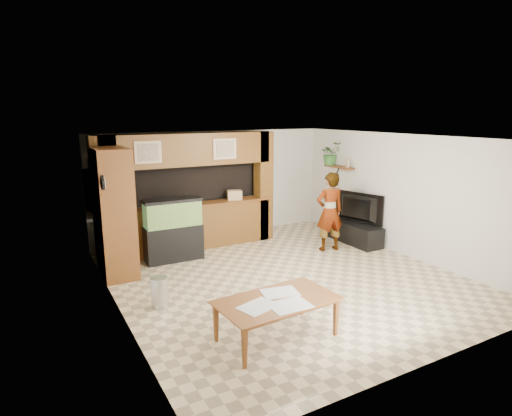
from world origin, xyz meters
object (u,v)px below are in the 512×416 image
television (356,208)px  dining_table (278,320)px  pantry_cabinet (114,213)px  aquarium (173,230)px  person (330,212)px

television → dining_table: (-3.94, -2.89, -0.55)m
pantry_cabinet → television: size_ratio=1.92×
pantry_cabinet → aquarium: bearing=13.6°
aquarium → person: 3.43m
television → aquarium: bearing=62.0°
pantry_cabinet → person: (4.47, -0.74, -0.33)m
pantry_cabinet → dining_table: pantry_cabinet is taller
aquarium → television: 4.25m
pantry_cabinet → television: bearing=-6.5°
person → dining_table: size_ratio=1.08×
television → dining_table: size_ratio=0.77×
pantry_cabinet → dining_table: size_ratio=1.48×
person → television: bearing=-161.1°
television → pantry_cabinet: bearing=67.7°
pantry_cabinet → person: pantry_cabinet is taller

